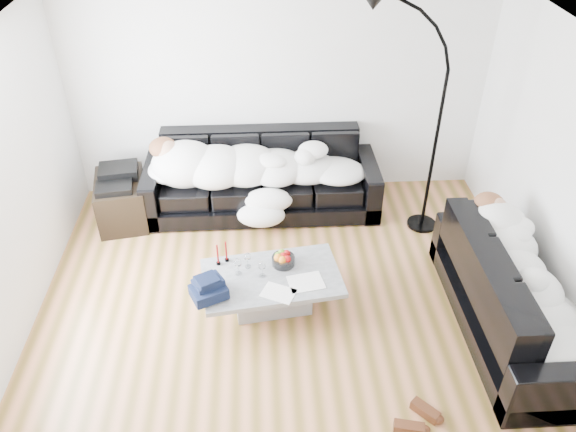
{
  "coord_description": "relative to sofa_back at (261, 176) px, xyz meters",
  "views": [
    {
      "loc": [
        -0.25,
        -4.03,
        4.03
      ],
      "look_at": [
        0.0,
        0.3,
        0.9
      ],
      "focal_mm": 35.0,
      "sensor_mm": 36.0,
      "label": 1
    }
  ],
  "objects": [
    {
      "name": "ground",
      "position": [
        0.24,
        -1.75,
        -0.46
      ],
      "size": [
        5.0,
        5.0,
        0.0
      ],
      "primitive_type": "plane",
      "color": "brown",
      "rests_on": "ground"
    },
    {
      "name": "wall_back",
      "position": [
        0.24,
        0.5,
        0.84
      ],
      "size": [
        5.0,
        0.02,
        2.6
      ],
      "primitive_type": "cube",
      "color": "silver",
      "rests_on": "ground"
    },
    {
      "name": "wall_right",
      "position": [
        2.74,
        -1.75,
        0.84
      ],
      "size": [
        0.02,
        4.5,
        2.6
      ],
      "primitive_type": "cube",
      "color": "silver",
      "rests_on": "ground"
    },
    {
      "name": "ceiling",
      "position": [
        0.24,
        -1.75,
        2.14
      ],
      "size": [
        5.0,
        5.0,
        0.0
      ],
      "primitive_type": "plane",
      "color": "white",
      "rests_on": "ground"
    },
    {
      "name": "sofa_back",
      "position": [
        0.0,
        0.0,
        0.0
      ],
      "size": [
        2.81,
        0.97,
        0.92
      ],
      "primitive_type": "cube",
      "color": "black",
      "rests_on": "ground"
    },
    {
      "name": "sofa_right",
      "position": [
        2.32,
        -2.14,
        -0.01
      ],
      "size": [
        0.95,
        2.21,
        0.89
      ],
      "primitive_type": "cube",
      "rotation": [
        0.0,
        0.0,
        1.57
      ],
      "color": "black",
      "rests_on": "ground"
    },
    {
      "name": "sleeper_back",
      "position": [
        0.0,
        -0.05,
        0.2
      ],
      "size": [
        2.38,
        0.82,
        0.48
      ],
      "primitive_type": null,
      "color": "white",
      "rests_on": "sofa_back"
    },
    {
      "name": "sleeper_right",
      "position": [
        2.32,
        -2.14,
        0.19
      ],
      "size": [
        0.8,
        1.89,
        0.46
      ],
      "primitive_type": null,
      "rotation": [
        0.0,
        0.0,
        1.57
      ],
      "color": "white",
      "rests_on": "sofa_right"
    },
    {
      "name": "teal_cushion",
      "position": [
        2.26,
        -1.46,
        0.26
      ],
      "size": [
        0.42,
        0.38,
        0.2
      ],
      "primitive_type": "ellipsoid",
      "rotation": [
        0.0,
        0.0,
        0.24
      ],
      "color": "#0B5352",
      "rests_on": "sofa_right"
    },
    {
      "name": "coffee_table",
      "position": [
        0.06,
        -1.72,
        -0.27
      ],
      "size": [
        1.42,
        0.95,
        0.39
      ],
      "primitive_type": "cube",
      "rotation": [
        0.0,
        0.0,
        0.14
      ],
      "color": "#939699",
      "rests_on": "ground"
    },
    {
      "name": "fruit_bowl",
      "position": [
        0.19,
        -1.55,
        -0.0
      ],
      "size": [
        0.26,
        0.26,
        0.14
      ],
      "primitive_type": "cylinder",
      "rotation": [
        0.0,
        0.0,
        -0.17
      ],
      "color": "white",
      "rests_on": "coffee_table"
    },
    {
      "name": "wine_glass_a",
      "position": [
        -0.16,
        -1.58,
        0.01
      ],
      "size": [
        0.08,
        0.08,
        0.17
      ],
      "primitive_type": "cylinder",
      "rotation": [
        0.0,
        0.0,
        -0.06
      ],
      "color": "white",
      "rests_on": "coffee_table"
    },
    {
      "name": "wine_glass_b",
      "position": [
        -0.26,
        -1.68,
        0.02
      ],
      "size": [
        0.08,
        0.08,
        0.18
      ],
      "primitive_type": "cylinder",
      "rotation": [
        0.0,
        0.0,
        -0.05
      ],
      "color": "white",
      "rests_on": "coffee_table"
    },
    {
      "name": "wine_glass_c",
      "position": [
        -0.03,
        -1.72,
        0.01
      ],
      "size": [
        0.08,
        0.08,
        0.17
      ],
      "primitive_type": "cylinder",
      "rotation": [
        0.0,
        0.0,
        0.13
      ],
      "color": "white",
      "rests_on": "coffee_table"
    },
    {
      "name": "candle_left",
      "position": [
        -0.46,
        -1.52,
        0.05
      ],
      "size": [
        0.05,
        0.05,
        0.24
      ],
      "primitive_type": "cylinder",
      "rotation": [
        0.0,
        0.0,
        0.3
      ],
      "color": "maroon",
      "rests_on": "coffee_table"
    },
    {
      "name": "candle_right",
      "position": [
        -0.37,
        -1.47,
        0.05
      ],
      "size": [
        0.04,
        0.04,
        0.23
      ],
      "primitive_type": "cylinder",
      "rotation": [
        0.0,
        0.0,
        0.04
      ],
      "color": "maroon",
      "rests_on": "coffee_table"
    },
    {
      "name": "newspaper_a",
      "position": [
        0.39,
        -1.84,
        -0.06
      ],
      "size": [
        0.37,
        0.31,
        0.01
      ],
      "primitive_type": "cube",
      "rotation": [
        0.0,
        0.0,
        0.19
      ],
      "color": "silver",
      "rests_on": "coffee_table"
    },
    {
      "name": "newspaper_b",
      "position": [
        0.12,
        -1.97,
        -0.06
      ],
      "size": [
        0.37,
        0.33,
        0.01
      ],
      "primitive_type": "cube",
      "rotation": [
        0.0,
        0.0,
        -0.45
      ],
      "color": "silver",
      "rests_on": "coffee_table"
    },
    {
      "name": "navy_jacket",
      "position": [
        -0.49,
        -1.98,
        0.09
      ],
      "size": [
        0.43,
        0.41,
        0.17
      ],
      "primitive_type": null,
      "rotation": [
        0.0,
        0.0,
        0.5
      ],
      "color": "black",
      "rests_on": "coffee_table"
    },
    {
      "name": "shoes",
      "position": [
        1.19,
        -3.14,
        -0.41
      ],
      "size": [
        0.5,
        0.45,
        0.09
      ],
      "primitive_type": null,
      "rotation": [
        0.0,
        0.0,
        -0.43
      ],
      "color": "#472311",
      "rests_on": "ground"
    },
    {
      "name": "av_cabinet",
      "position": [
        -1.67,
        -0.15,
        -0.18
      ],
      "size": [
        0.67,
        0.88,
        0.55
      ],
      "primitive_type": "cube",
      "rotation": [
        0.0,
        0.0,
        0.17
      ],
      "color": "black",
      "rests_on": "ground"
    },
    {
      "name": "stereo",
      "position": [
        -1.67,
        -0.15,
        0.16
      ],
      "size": [
        0.48,
        0.4,
        0.13
      ],
      "primitive_type": "cube",
      "rotation": [
        0.0,
        0.0,
        0.14
      ],
      "color": "black",
      "rests_on": "av_cabinet"
    },
    {
      "name": "floor_lamp",
      "position": [
        1.9,
        -0.48,
        0.73
      ],
      "size": [
        0.89,
        0.42,
        2.38
      ],
      "primitive_type": null,
      "rotation": [
        0.0,
        0.0,
        0.09
      ],
      "color": "black",
      "rests_on": "ground"
    }
  ]
}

